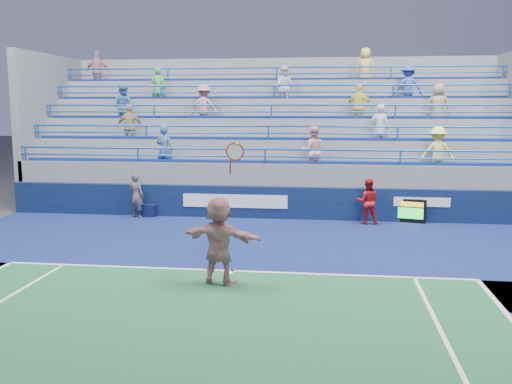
# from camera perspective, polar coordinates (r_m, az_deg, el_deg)

# --- Properties ---
(ground) EXTENTS (120.00, 120.00, 0.00)m
(ground) POSITION_cam_1_polar(r_m,az_deg,el_deg) (13.29, -2.40, -7.97)
(ground) COLOR #333538
(sponsor_wall) EXTENTS (18.00, 0.32, 1.10)m
(sponsor_wall) POSITION_cam_1_polar(r_m,az_deg,el_deg) (19.45, 0.86, -1.05)
(sponsor_wall) COLOR #0A163A
(sponsor_wall) RESTS_ON ground
(bleacher_stand) EXTENTS (18.00, 5.60, 6.13)m
(bleacher_stand) POSITION_cam_1_polar(r_m,az_deg,el_deg) (23.04, 1.94, 2.93)
(bleacher_stand) COLOR slate
(bleacher_stand) RESTS_ON ground
(serve_speed_board) EXTENTS (1.13, 0.42, 0.79)m
(serve_speed_board) POSITION_cam_1_polar(r_m,az_deg,el_deg) (19.36, 15.00, -1.84)
(serve_speed_board) COLOR black
(serve_speed_board) RESTS_ON ground
(judge_chair) EXTENTS (0.44, 0.44, 0.78)m
(judge_chair) POSITION_cam_1_polar(r_m,az_deg,el_deg) (20.16, -10.52, -1.72)
(judge_chair) COLOR #0B1138
(judge_chair) RESTS_ON ground
(tennis_player) EXTENTS (1.85, 0.98, 3.05)m
(tennis_player) POSITION_cam_1_polar(r_m,az_deg,el_deg) (12.17, -3.69, -4.86)
(tennis_player) COLOR silver
(tennis_player) RESTS_ON ground
(line_judge) EXTENTS (0.65, 0.53, 1.54)m
(line_judge) POSITION_cam_1_polar(r_m,az_deg,el_deg) (19.93, -11.88, -0.36)
(line_judge) COLOR #15193A
(line_judge) RESTS_ON ground
(ball_girl) EXTENTS (0.73, 0.57, 1.49)m
(ball_girl) POSITION_cam_1_polar(r_m,az_deg,el_deg) (18.78, 11.09, -0.94)
(ball_girl) COLOR #A81318
(ball_girl) RESTS_ON ground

